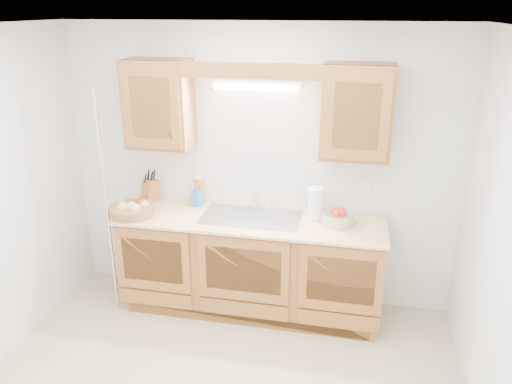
% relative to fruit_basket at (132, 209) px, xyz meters
% --- Properties ---
extents(room, '(3.52, 3.50, 2.50)m').
position_rel_fruit_basket_xyz_m(room, '(1.03, -1.05, 0.30)').
color(room, tan).
rests_on(room, ground).
extents(base_cabinets, '(2.20, 0.60, 0.86)m').
position_rel_fruit_basket_xyz_m(base_cabinets, '(1.03, 0.15, -0.51)').
color(base_cabinets, '#995B2D').
rests_on(base_cabinets, ground).
extents(countertop, '(2.30, 0.63, 0.04)m').
position_rel_fruit_basket_xyz_m(countertop, '(1.03, 0.13, -0.07)').
color(countertop, '#DBB073').
rests_on(countertop, base_cabinets).
extents(upper_cabinet_left, '(0.55, 0.33, 0.75)m').
position_rel_fruit_basket_xyz_m(upper_cabinet_left, '(0.20, 0.28, 0.87)').
color(upper_cabinet_left, '#995B2D').
rests_on(upper_cabinet_left, room).
extents(upper_cabinet_right, '(0.55, 0.33, 0.75)m').
position_rel_fruit_basket_xyz_m(upper_cabinet_right, '(1.86, 0.28, 0.87)').
color(upper_cabinet_right, '#995B2D').
rests_on(upper_cabinet_right, room).
extents(valance, '(2.20, 0.05, 0.12)m').
position_rel_fruit_basket_xyz_m(valance, '(1.03, 0.14, 1.19)').
color(valance, '#995B2D').
rests_on(valance, room).
extents(fluorescent_fixture, '(0.76, 0.08, 0.08)m').
position_rel_fruit_basket_xyz_m(fluorescent_fixture, '(1.03, 0.36, 1.04)').
color(fluorescent_fixture, white).
rests_on(fluorescent_fixture, room).
extents(sink, '(0.84, 0.46, 0.36)m').
position_rel_fruit_basket_xyz_m(sink, '(1.03, 0.15, -0.13)').
color(sink, '#9E9EA3').
rests_on(sink, countertop).
extents(wire_shelf_pole, '(0.03, 0.03, 2.00)m').
position_rel_fruit_basket_xyz_m(wire_shelf_pole, '(-0.17, -0.12, 0.05)').
color(wire_shelf_pole, silver).
rests_on(wire_shelf_pole, ground).
extents(outlet_plate, '(0.08, 0.01, 0.12)m').
position_rel_fruit_basket_xyz_m(outlet_plate, '(1.98, 0.44, 0.20)').
color(outlet_plate, white).
rests_on(outlet_plate, room).
extents(fruit_basket, '(0.45, 0.45, 0.12)m').
position_rel_fruit_basket_xyz_m(fruit_basket, '(0.00, 0.00, 0.00)').
color(fruit_basket, olive).
rests_on(fruit_basket, countertop).
extents(knife_block, '(0.17, 0.21, 0.32)m').
position_rel_fruit_basket_xyz_m(knife_block, '(0.04, 0.31, 0.06)').
color(knife_block, '#995B2D').
rests_on(knife_block, countertop).
extents(orange_canister, '(0.08, 0.08, 0.25)m').
position_rel_fruit_basket_xyz_m(orange_canister, '(0.49, 0.39, 0.07)').
color(orange_canister, orange).
rests_on(orange_canister, countertop).
extents(soap_bottle, '(0.10, 0.11, 0.19)m').
position_rel_fruit_basket_xyz_m(soap_bottle, '(0.49, 0.32, 0.04)').
color(soap_bottle, '#2A7DD2').
rests_on(soap_bottle, countertop).
extents(sponge, '(0.11, 0.09, 0.02)m').
position_rel_fruit_basket_xyz_m(sponge, '(1.57, 0.39, -0.05)').
color(sponge, '#CC333F').
rests_on(sponge, countertop).
extents(paper_towel, '(0.16, 0.16, 0.33)m').
position_rel_fruit_basket_xyz_m(paper_towel, '(1.57, 0.23, 0.09)').
color(paper_towel, silver).
rests_on(paper_towel, countertop).
extents(apple_bowl, '(0.35, 0.35, 0.14)m').
position_rel_fruit_basket_xyz_m(apple_bowl, '(1.76, 0.16, 0.01)').
color(apple_bowl, silver).
rests_on(apple_bowl, countertop).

